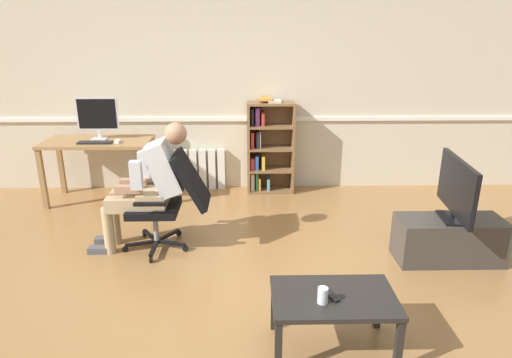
% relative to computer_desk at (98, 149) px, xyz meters
% --- Properties ---
extents(ground_plane, '(18.00, 18.00, 0.00)m').
position_rel_computer_desk_xyz_m(ground_plane, '(1.72, -2.15, -0.65)').
color(ground_plane, olive).
extents(back_wall, '(12.00, 0.13, 2.70)m').
position_rel_computer_desk_xyz_m(back_wall, '(1.72, 0.50, 0.70)').
color(back_wall, beige).
rests_on(back_wall, ground_plane).
extents(computer_desk, '(1.26, 0.62, 0.76)m').
position_rel_computer_desk_xyz_m(computer_desk, '(0.00, 0.00, 0.00)').
color(computer_desk, '#9E7547').
rests_on(computer_desk, ground_plane).
extents(imac_monitor, '(0.49, 0.14, 0.50)m').
position_rel_computer_desk_xyz_m(imac_monitor, '(0.01, 0.08, 0.40)').
color(imac_monitor, silver).
rests_on(imac_monitor, computer_desk).
extents(keyboard, '(0.39, 0.12, 0.02)m').
position_rel_computer_desk_xyz_m(keyboard, '(0.02, -0.14, 0.12)').
color(keyboard, black).
rests_on(keyboard, computer_desk).
extents(computer_mouse, '(0.06, 0.10, 0.03)m').
position_rel_computer_desk_xyz_m(computer_mouse, '(0.28, -0.12, 0.13)').
color(computer_mouse, white).
rests_on(computer_mouse, computer_desk).
extents(bookshelf, '(0.59, 0.29, 1.21)m').
position_rel_computer_desk_xyz_m(bookshelf, '(2.04, 0.29, -0.06)').
color(bookshelf, brown).
rests_on(bookshelf, ground_plane).
extents(radiator, '(0.70, 0.08, 0.54)m').
position_rel_computer_desk_xyz_m(radiator, '(1.14, 0.39, -0.38)').
color(radiator, white).
rests_on(radiator, ground_plane).
extents(office_chair, '(0.84, 0.61, 0.95)m').
position_rel_computer_desk_xyz_m(office_chair, '(1.07, -1.28, -0.13)').
color(office_chair, black).
rests_on(office_chair, ground_plane).
extents(person_seated, '(0.97, 0.40, 1.23)m').
position_rel_computer_desk_xyz_m(person_seated, '(0.87, -1.28, 0.01)').
color(person_seated, tan).
rests_on(person_seated, ground_plane).
extents(tv_stand, '(0.94, 0.38, 0.40)m').
position_rel_computer_desk_xyz_m(tv_stand, '(3.61, -1.58, -0.44)').
color(tv_stand, '#3D3833').
rests_on(tv_stand, ground_plane).
extents(tv_screen, '(0.23, 0.83, 0.55)m').
position_rel_computer_desk_xyz_m(tv_screen, '(3.61, -1.58, 0.05)').
color(tv_screen, black).
rests_on(tv_screen, tv_stand).
extents(coffee_table, '(0.79, 0.50, 0.41)m').
position_rel_computer_desk_xyz_m(coffee_table, '(2.33, -2.75, -0.29)').
color(coffee_table, black).
rests_on(coffee_table, ground_plane).
extents(drinking_glass, '(0.07, 0.07, 0.10)m').
position_rel_computer_desk_xyz_m(drinking_glass, '(2.25, -2.83, -0.19)').
color(drinking_glass, silver).
rests_on(drinking_glass, coffee_table).
extents(spare_remote, '(0.09, 0.15, 0.02)m').
position_rel_computer_desk_xyz_m(spare_remote, '(2.31, -2.76, -0.23)').
color(spare_remote, black).
rests_on(spare_remote, coffee_table).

